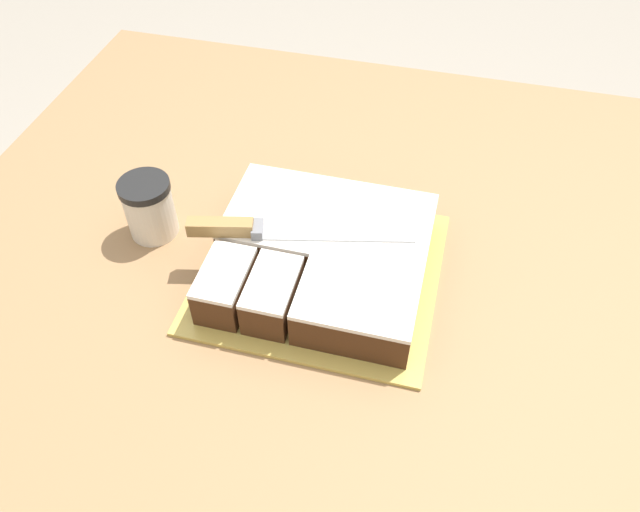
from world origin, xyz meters
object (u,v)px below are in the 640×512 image
(coffee_cup, at_px, (149,208))
(cake, at_px, (322,255))
(cake_board, at_px, (320,272))
(knife, at_px, (255,229))

(coffee_cup, bearing_deg, cake, -4.02)
(cake, bearing_deg, cake_board, -138.77)
(cake, height_order, coffee_cup, coffee_cup)
(cake_board, relative_size, knife, 1.08)
(knife, height_order, coffee_cup, coffee_cup)
(cake_board, distance_m, cake, 0.04)
(cake_board, height_order, cake, cake)
(cake_board, relative_size, cake, 1.15)
(cake, bearing_deg, coffee_cup, 175.98)
(knife, relative_size, coffee_cup, 3.27)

